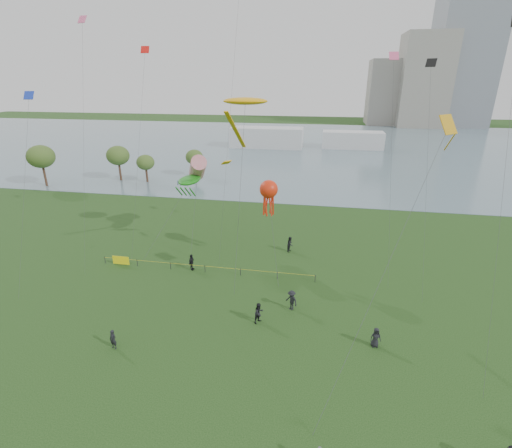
# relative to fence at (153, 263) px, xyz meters

# --- Properties ---
(ground_plane) EXTENTS (400.00, 400.00, 0.00)m
(ground_plane) POSITION_rel_fence_xyz_m (12.68, -14.74, -0.55)
(ground_plane) COLOR #173410
(lake) EXTENTS (400.00, 120.00, 0.08)m
(lake) POSITION_rel_fence_xyz_m (12.68, 85.26, -0.53)
(lake) COLOR slate
(lake) RESTS_ON ground_plane
(building_mid) EXTENTS (20.00, 20.00, 38.00)m
(building_mid) POSITION_rel_fence_xyz_m (58.68, 147.26, 18.45)
(building_mid) COLOR gray
(building_mid) RESTS_ON ground_plane
(building_low) EXTENTS (16.00, 18.00, 28.00)m
(building_low) POSITION_rel_fence_xyz_m (44.68, 153.26, 13.45)
(building_low) COLOR gray
(building_low) RESTS_ON ground_plane
(pavilion_left) EXTENTS (22.00, 8.00, 6.00)m
(pavilion_left) POSITION_rel_fence_xyz_m (0.68, 80.26, 2.45)
(pavilion_left) COLOR silver
(pavilion_left) RESTS_ON ground_plane
(pavilion_right) EXTENTS (18.00, 7.00, 5.00)m
(pavilion_right) POSITION_rel_fence_xyz_m (26.68, 83.26, 1.95)
(pavilion_right) COLOR silver
(pavilion_right) RESTS_ON ground_plane
(trees) EXTENTS (30.98, 17.08, 8.04)m
(trees) POSITION_rel_fence_xyz_m (-25.20, 33.07, 4.60)
(trees) COLOR #3D271B
(trees) RESTS_ON ground_plane
(fence) EXTENTS (24.07, 0.07, 1.05)m
(fence) POSITION_rel_fence_xyz_m (0.00, 0.00, 0.00)
(fence) COLOR black
(fence) RESTS_ON ground_plane
(spectator_a) EXTENTS (1.13, 1.17, 1.89)m
(spectator_a) POSITION_rel_fence_xyz_m (13.51, -7.80, 0.39)
(spectator_a) COLOR black
(spectator_a) RESTS_ON ground_plane
(spectator_b) EXTENTS (1.45, 1.34, 1.96)m
(spectator_b) POSITION_rel_fence_xyz_m (16.10, -5.37, 0.42)
(spectator_b) COLOR black
(spectator_b) RESTS_ON ground_plane
(spectator_c) EXTENTS (0.59, 1.14, 1.87)m
(spectator_c) POSITION_rel_fence_xyz_m (4.51, 0.29, 0.38)
(spectator_c) COLOR black
(spectator_c) RESTS_ON ground_plane
(spectator_d) EXTENTS (0.91, 0.68, 1.69)m
(spectator_d) POSITION_rel_fence_xyz_m (23.11, -9.26, 0.29)
(spectator_d) COLOR black
(spectator_d) RESTS_ON ground_plane
(spectator_f) EXTENTS (0.68, 0.52, 1.66)m
(spectator_f) POSITION_rel_fence_xyz_m (2.81, -13.16, 0.28)
(spectator_f) COLOR black
(spectator_f) RESTS_ON ground_plane
(spectator_g) EXTENTS (0.94, 1.09, 1.91)m
(spectator_g) POSITION_rel_fence_xyz_m (14.84, 7.00, 0.40)
(spectator_g) COLOR black
(spectator_g) RESTS_ON ground_plane
(kite_stingray) EXTENTS (4.52, 9.89, 18.16)m
(kite_stingray) POSITION_rel_fence_xyz_m (10.09, 3.36, 17.14)
(kite_stingray) COLOR #3F3F42
(kite_windsock) EXTENTS (4.31, 7.80, 11.61)m
(kite_windsock) POSITION_rel_fence_xyz_m (3.03, 8.30, 9.09)
(kite_windsock) COLOR #3F3F42
(kite_creature) EXTENTS (5.53, 7.93, 8.97)m
(kite_creature) POSITION_rel_fence_xyz_m (2.48, 6.72, 7.96)
(kite_creature) COLOR #3F3F42
(kite_octopus) EXTENTS (2.84, 5.83, 9.88)m
(kite_octopus) POSITION_rel_fence_xyz_m (12.62, 3.28, 8.23)
(kite_octopus) COLOR #3F3F42
(kite_delta) EXTENTS (8.23, 11.18, 17.71)m
(kite_delta) POSITION_rel_fence_xyz_m (25.64, -8.36, 15.57)
(kite_delta) COLOR #3F3F42
(small_kites) EXTENTS (40.69, 13.47, 12.14)m
(small_kites) POSITION_rel_fence_xyz_m (10.24, 3.16, 22.73)
(small_kites) COLOR red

